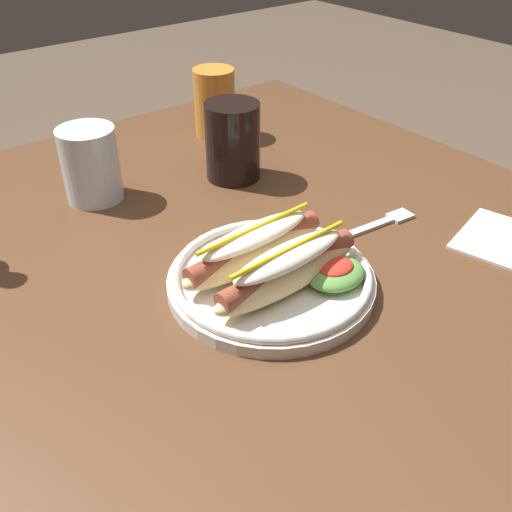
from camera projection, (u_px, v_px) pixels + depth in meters
The scene contains 7 objects.
dining_table at pixel (220, 318), 0.82m from camera, with size 1.10×1.07×0.74m.
hot_dog_plate at pixel (274, 270), 0.70m from camera, with size 0.26×0.26×0.08m.
fork at pixel (384, 222), 0.84m from camera, with size 0.12×0.03×0.00m.
soda_cup at pixel (233, 141), 0.93m from camera, with size 0.09×0.09×0.13m, color black.
water_cup at pixel (91, 164), 0.87m from camera, with size 0.09×0.09×0.11m, color silver.
extra_cup at pixel (215, 103), 1.08m from camera, with size 0.08×0.08×0.12m, color orange.
napkin at pixel (506, 241), 0.80m from camera, with size 0.13×0.12×0.00m, color white.
Camera 1 is at (-0.35, -0.52, 1.18)m, focal length 40.41 mm.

